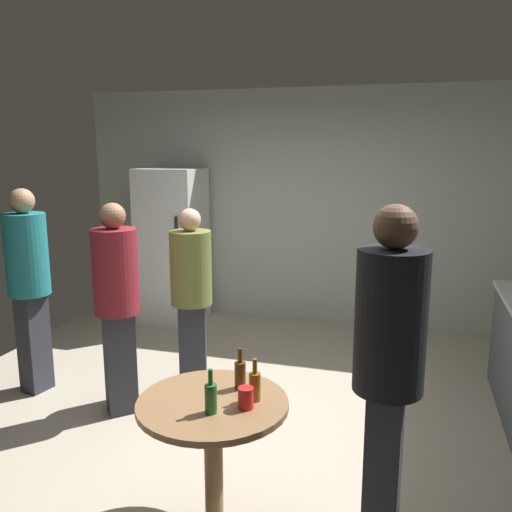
{
  "coord_description": "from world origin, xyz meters",
  "views": [
    {
      "loc": [
        1.23,
        -3.49,
        2.04
      ],
      "look_at": [
        0.16,
        0.2,
        1.25
      ],
      "focal_mm": 37.45,
      "sensor_mm": 36.0,
      "label": 1
    }
  ],
  "objects_px": {
    "refrigerator": "(173,245)",
    "person_in_maroon_shirt": "(117,293)",
    "plastic_cup_red": "(246,398)",
    "person_in_olive_shirt": "(191,287)",
    "beer_bottle_brown": "(240,374)",
    "person_in_teal_shirt": "(28,275)",
    "beer_bottle_green": "(211,397)",
    "foreground_table": "(213,419)",
    "beer_bottle_amber": "(255,385)",
    "person_in_black_shirt": "(389,357)"
  },
  "relations": [
    {
      "from": "plastic_cup_red",
      "to": "person_in_olive_shirt",
      "type": "height_order",
      "value": "person_in_olive_shirt"
    },
    {
      "from": "person_in_teal_shirt",
      "to": "person_in_maroon_shirt",
      "type": "xyz_separation_m",
      "value": [
        0.9,
        -0.14,
        -0.05
      ]
    },
    {
      "from": "refrigerator",
      "to": "person_in_maroon_shirt",
      "type": "relative_size",
      "value": 1.1
    },
    {
      "from": "foreground_table",
      "to": "person_in_black_shirt",
      "type": "xyz_separation_m",
      "value": [
        0.88,
        0.08,
        0.42
      ]
    },
    {
      "from": "person_in_black_shirt",
      "to": "person_in_olive_shirt",
      "type": "height_order",
      "value": "person_in_black_shirt"
    },
    {
      "from": "person_in_teal_shirt",
      "to": "beer_bottle_green",
      "type": "bearing_deg",
      "value": -21.02
    },
    {
      "from": "beer_bottle_green",
      "to": "person_in_black_shirt",
      "type": "height_order",
      "value": "person_in_black_shirt"
    },
    {
      "from": "person_in_black_shirt",
      "to": "foreground_table",
      "type": "bearing_deg",
      "value": 9.25
    },
    {
      "from": "refrigerator",
      "to": "person_in_olive_shirt",
      "type": "bearing_deg",
      "value": -60.71
    },
    {
      "from": "person_in_black_shirt",
      "to": "person_in_olive_shirt",
      "type": "distance_m",
      "value": 2.18
    },
    {
      "from": "beer_bottle_amber",
      "to": "beer_bottle_brown",
      "type": "xyz_separation_m",
      "value": [
        -0.12,
        0.11,
        0.0
      ]
    },
    {
      "from": "refrigerator",
      "to": "plastic_cup_red",
      "type": "bearing_deg",
      "value": -59.58
    },
    {
      "from": "person_in_black_shirt",
      "to": "person_in_maroon_shirt",
      "type": "xyz_separation_m",
      "value": [
        -2.03,
        0.93,
        -0.09
      ]
    },
    {
      "from": "beer_bottle_amber",
      "to": "person_in_olive_shirt",
      "type": "bearing_deg",
      "value": 123.91
    },
    {
      "from": "beer_bottle_amber",
      "to": "person_in_black_shirt",
      "type": "xyz_separation_m",
      "value": [
        0.67,
        0.01,
        0.23
      ]
    },
    {
      "from": "refrigerator",
      "to": "person_in_black_shirt",
      "type": "xyz_separation_m",
      "value": [
        2.62,
        -3.19,
        0.15
      ]
    },
    {
      "from": "person_in_teal_shirt",
      "to": "plastic_cup_red",
      "type": "bearing_deg",
      "value": -17.39
    },
    {
      "from": "foreground_table",
      "to": "plastic_cup_red",
      "type": "xyz_separation_m",
      "value": [
        0.19,
        -0.03,
        0.16
      ]
    },
    {
      "from": "beer_bottle_green",
      "to": "person_in_olive_shirt",
      "type": "relative_size",
      "value": 0.15
    },
    {
      "from": "refrigerator",
      "to": "beer_bottle_green",
      "type": "xyz_separation_m",
      "value": [
        1.78,
        -3.39,
        -0.08
      ]
    },
    {
      "from": "beer_bottle_brown",
      "to": "person_in_teal_shirt",
      "type": "relative_size",
      "value": 0.13
    },
    {
      "from": "foreground_table",
      "to": "person_in_teal_shirt",
      "type": "xyz_separation_m",
      "value": [
        -2.05,
        1.15,
        0.38
      ]
    },
    {
      "from": "plastic_cup_red",
      "to": "person_in_black_shirt",
      "type": "relative_size",
      "value": 0.06
    },
    {
      "from": "refrigerator",
      "to": "person_in_olive_shirt",
      "type": "relative_size",
      "value": 1.15
    },
    {
      "from": "beer_bottle_amber",
      "to": "person_in_black_shirt",
      "type": "height_order",
      "value": "person_in_black_shirt"
    },
    {
      "from": "person_in_black_shirt",
      "to": "person_in_maroon_shirt",
      "type": "bearing_deg",
      "value": -20.45
    },
    {
      "from": "beer_bottle_amber",
      "to": "beer_bottle_brown",
      "type": "distance_m",
      "value": 0.16
    },
    {
      "from": "person_in_black_shirt",
      "to": "refrigerator",
      "type": "bearing_deg",
      "value": -46.47
    },
    {
      "from": "beer_bottle_green",
      "to": "person_in_olive_shirt",
      "type": "height_order",
      "value": "person_in_olive_shirt"
    },
    {
      "from": "person_in_olive_shirt",
      "to": "person_in_maroon_shirt",
      "type": "distance_m",
      "value": 0.64
    },
    {
      "from": "refrigerator",
      "to": "person_in_maroon_shirt",
      "type": "height_order",
      "value": "refrigerator"
    },
    {
      "from": "beer_bottle_brown",
      "to": "person_in_olive_shirt",
      "type": "height_order",
      "value": "person_in_olive_shirt"
    },
    {
      "from": "beer_bottle_brown",
      "to": "person_in_teal_shirt",
      "type": "bearing_deg",
      "value": 155.79
    },
    {
      "from": "plastic_cup_red",
      "to": "beer_bottle_amber",
      "type": "bearing_deg",
      "value": 78.06
    },
    {
      "from": "beer_bottle_amber",
      "to": "person_in_olive_shirt",
      "type": "xyz_separation_m",
      "value": [
        -0.97,
        1.44,
        0.09
      ]
    },
    {
      "from": "beer_bottle_amber",
      "to": "beer_bottle_brown",
      "type": "bearing_deg",
      "value": 135.83
    },
    {
      "from": "person_in_teal_shirt",
      "to": "person_in_olive_shirt",
      "type": "height_order",
      "value": "person_in_teal_shirt"
    },
    {
      "from": "beer_bottle_amber",
      "to": "plastic_cup_red",
      "type": "relative_size",
      "value": 2.09
    },
    {
      "from": "person_in_olive_shirt",
      "to": "person_in_maroon_shirt",
      "type": "bearing_deg",
      "value": -57.03
    },
    {
      "from": "beer_bottle_green",
      "to": "beer_bottle_brown",
      "type": "bearing_deg",
      "value": 79.81
    },
    {
      "from": "beer_bottle_amber",
      "to": "person_in_olive_shirt",
      "type": "distance_m",
      "value": 1.74
    },
    {
      "from": "foreground_table",
      "to": "person_in_maroon_shirt",
      "type": "height_order",
      "value": "person_in_maroon_shirt"
    },
    {
      "from": "beer_bottle_amber",
      "to": "beer_bottle_green",
      "type": "relative_size",
      "value": 1.0
    },
    {
      "from": "beer_bottle_amber",
      "to": "plastic_cup_red",
      "type": "bearing_deg",
      "value": -101.94
    },
    {
      "from": "beer_bottle_amber",
      "to": "person_in_maroon_shirt",
      "type": "relative_size",
      "value": 0.14
    },
    {
      "from": "refrigerator",
      "to": "plastic_cup_red",
      "type": "relative_size",
      "value": 16.36
    },
    {
      "from": "refrigerator",
      "to": "plastic_cup_red",
      "type": "distance_m",
      "value": 3.82
    },
    {
      "from": "beer_bottle_amber",
      "to": "beer_bottle_green",
      "type": "height_order",
      "value": "same"
    },
    {
      "from": "beer_bottle_green",
      "to": "person_in_teal_shirt",
      "type": "relative_size",
      "value": 0.13
    },
    {
      "from": "refrigerator",
      "to": "person_in_teal_shirt",
      "type": "relative_size",
      "value": 1.05
    }
  ]
}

